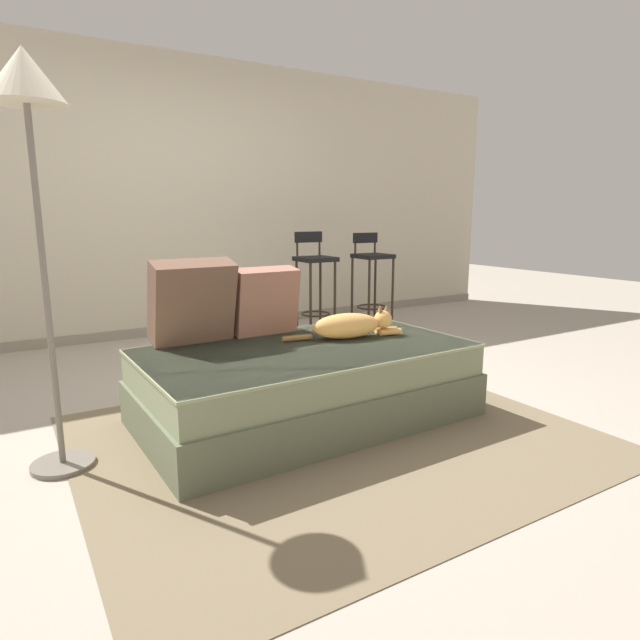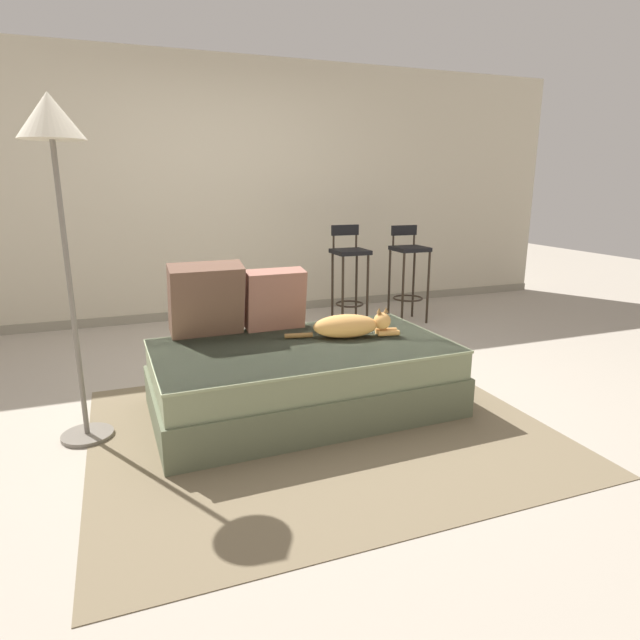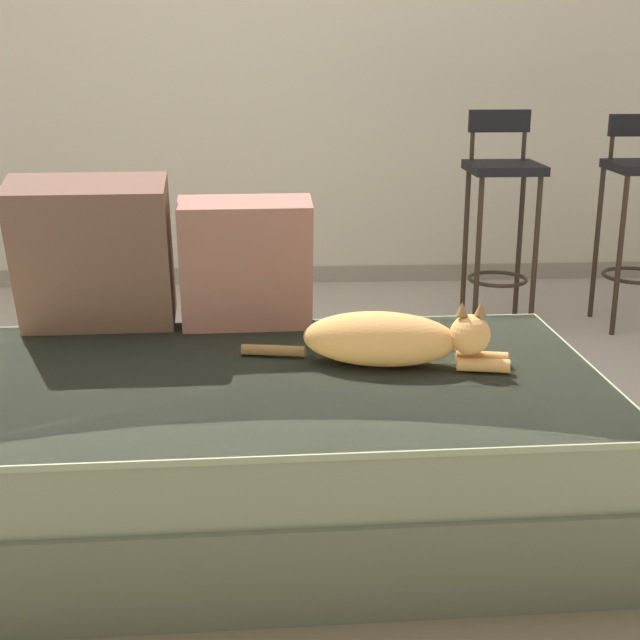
% 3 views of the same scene
% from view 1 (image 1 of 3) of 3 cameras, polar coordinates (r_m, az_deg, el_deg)
% --- Properties ---
extents(ground_plane, '(16.00, 16.00, 0.00)m').
position_cam_1_polar(ground_plane, '(3.45, -4.76, -8.31)').
color(ground_plane, '#A89E8E').
rests_on(ground_plane, ground).
extents(wall_back_panel, '(8.00, 0.10, 2.60)m').
position_cam_1_polar(wall_back_panel, '(5.36, -16.00, 12.43)').
color(wall_back_panel, beige).
rests_on(wall_back_panel, ground).
extents(wall_baseboard_trim, '(8.00, 0.02, 0.09)m').
position_cam_1_polar(wall_baseboard_trim, '(5.42, -15.13, -0.91)').
color(wall_baseboard_trim, gray).
rests_on(wall_baseboard_trim, ground).
extents(area_rug, '(2.52, 2.12, 0.01)m').
position_cam_1_polar(area_rug, '(2.88, 1.59, -12.27)').
color(area_rug, '#75664C').
rests_on(area_rug, ground).
extents(couch, '(1.85, 1.07, 0.42)m').
position_cam_1_polar(couch, '(3.04, -1.46, -6.67)').
color(couch, '#636B50').
rests_on(couch, ground).
extents(throw_pillow_corner, '(0.47, 0.29, 0.49)m').
position_cam_1_polar(throw_pillow_corner, '(3.09, -13.45, 1.93)').
color(throw_pillow_corner, brown).
rests_on(throw_pillow_corner, couch).
extents(throw_pillow_middle, '(0.40, 0.21, 0.41)m').
position_cam_1_polar(throw_pillow_middle, '(3.27, -5.89, 2.04)').
color(throw_pillow_middle, '#936051').
rests_on(throw_pillow_middle, couch).
extents(cat, '(0.73, 0.24, 0.19)m').
position_cam_1_polar(cat, '(3.19, 3.36, -0.57)').
color(cat, tan).
rests_on(cat, couch).
extents(bar_stool_near_window, '(0.32, 0.32, 0.99)m').
position_cam_1_polar(bar_stool_near_window, '(4.95, -0.57, 4.89)').
color(bar_stool_near_window, '#2D2319').
rests_on(bar_stool_near_window, ground).
extents(bar_stool_by_doorway, '(0.32, 0.32, 0.97)m').
position_cam_1_polar(bar_stool_by_doorway, '(5.31, 5.52, 5.12)').
color(bar_stool_by_doorway, '#2D2319').
rests_on(bar_stool_by_doorway, ground).
extents(floor_lamp, '(0.32, 0.32, 1.81)m').
position_cam_1_polar(floor_lamp, '(2.62, -28.68, 18.35)').
color(floor_lamp, slate).
rests_on(floor_lamp, ground).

